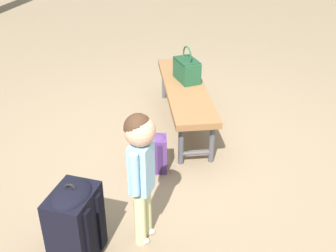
{
  "coord_description": "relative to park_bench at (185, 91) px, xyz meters",
  "views": [
    {
      "loc": [
        3.16,
        0.28,
        2.16
      ],
      "look_at": [
        0.14,
        -0.02,
        0.45
      ],
      "focal_mm": 44.6,
      "sensor_mm": 36.0,
      "label": 1
    }
  ],
  "objects": [
    {
      "name": "child_standing",
      "position": [
        1.67,
        -0.19,
        0.27
      ],
      "size": [
        0.26,
        0.2,
        0.99
      ],
      "color": "#CCCC8C",
      "rests_on": "ground"
    },
    {
      "name": "backpack_large",
      "position": [
        1.88,
        -0.6,
        -0.1
      ],
      "size": [
        0.4,
        0.36,
        0.6
      ],
      "color": "black",
      "rests_on": "ground"
    },
    {
      "name": "handbag",
      "position": [
        -0.15,
        0.01,
        0.18
      ],
      "size": [
        0.37,
        0.31,
        0.37
      ],
      "color": "#1E4C2D",
      "rests_on": "park_bench"
    },
    {
      "name": "park_bench",
      "position": [
        0.0,
        0.0,
        0.0
      ],
      "size": [
        1.65,
        0.73,
        0.45
      ],
      "color": "brown",
      "rests_on": "ground"
    },
    {
      "name": "ground_plane",
      "position": [
        0.7,
        -0.07,
        -0.39
      ],
      "size": [
        40.0,
        40.0,
        0.0
      ],
      "primitive_type": "plane",
      "color": "#7F6B51",
      "rests_on": "ground"
    },
    {
      "name": "backpack_small",
      "position": [
        0.84,
        -0.22,
        -0.2
      ],
      "size": [
        0.22,
        0.24,
        0.38
      ],
      "color": "#4C2D66",
      "rests_on": "ground"
    }
  ]
}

